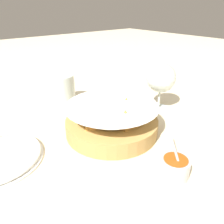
{
  "coord_description": "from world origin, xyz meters",
  "views": [
    {
      "loc": [
        -0.39,
        0.29,
        0.31
      ],
      "look_at": [
        -0.0,
        -0.03,
        0.06
      ],
      "focal_mm": 35.0,
      "sensor_mm": 36.0,
      "label": 1
    }
  ],
  "objects_px": {
    "food_basket": "(112,121)",
    "wine_glass": "(161,79)",
    "beer_mug": "(61,91)",
    "sauce_cup": "(175,166)"
  },
  "relations": [
    {
      "from": "food_basket",
      "to": "wine_glass",
      "type": "height_order",
      "value": "wine_glass"
    },
    {
      "from": "beer_mug",
      "to": "food_basket",
      "type": "bearing_deg",
      "value": -176.86
    },
    {
      "from": "food_basket",
      "to": "sauce_cup",
      "type": "distance_m",
      "value": 0.21
    },
    {
      "from": "sauce_cup",
      "to": "beer_mug",
      "type": "distance_m",
      "value": 0.46
    },
    {
      "from": "food_basket",
      "to": "beer_mug",
      "type": "height_order",
      "value": "beer_mug"
    },
    {
      "from": "sauce_cup",
      "to": "beer_mug",
      "type": "height_order",
      "value": "sauce_cup"
    },
    {
      "from": "food_basket",
      "to": "beer_mug",
      "type": "xyz_separation_m",
      "value": [
        0.25,
        0.01,
        0.01
      ]
    },
    {
      "from": "sauce_cup",
      "to": "beer_mug",
      "type": "xyz_separation_m",
      "value": [
        0.46,
        0.01,
        0.03
      ]
    },
    {
      "from": "food_basket",
      "to": "wine_glass",
      "type": "xyz_separation_m",
      "value": [
        0.02,
        -0.22,
        0.07
      ]
    },
    {
      "from": "wine_glass",
      "to": "food_basket",
      "type": "bearing_deg",
      "value": 94.85
    }
  ]
}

